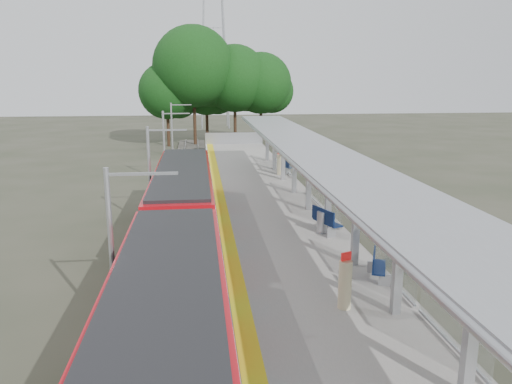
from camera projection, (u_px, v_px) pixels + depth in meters
The scene contains 15 objects.
trackbed at pixel (186, 219), 27.91m from camera, with size 3.00×70.00×0.24m, color #59544C.
platform at pixel (266, 210), 28.33m from camera, with size 6.00×50.00×1.00m, color gray.
tactile_strip at pixel (221, 202), 27.92m from camera, with size 0.60×50.00×0.02m, color gold.
end_fence at pixel (234, 138), 52.23m from camera, with size 6.00×0.10×1.20m, color #9EA0A5.
train at pixel (178, 248), 17.34m from camera, with size 2.74×27.60×3.62m.
canopy at pixel (310, 155), 23.98m from camera, with size 3.27×38.00×3.66m.
pylon at pixel (213, 1), 75.34m from camera, with size 8.00×4.00×38.00m, color #9EA0A5, non-canonical shape.
tree_cluster at pixel (213, 78), 57.70m from camera, with size 17.80×11.86×13.59m.
catenary_masts at pixel (151, 174), 26.12m from camera, with size 2.08×48.16×5.40m.
bench_near at pixel (377, 265), 17.23m from camera, with size 0.97×1.53×1.00m.
bench_mid at pixel (326, 220), 22.38m from camera, with size 1.08×1.72×1.13m.
bench_far at pixel (286, 165), 36.57m from camera, with size 0.96×1.57×1.03m.
info_pillar_near at pixel (345, 284), 15.04m from camera, with size 0.40×0.40×1.79m.
info_pillar_far at pixel (280, 164), 35.77m from camera, with size 0.39×0.39×1.74m.
litter_bin at pixel (322, 222), 22.47m from camera, with size 0.48×0.48×0.98m, color #9EA0A5.
Camera 1 is at (-3.70, -7.12, 7.88)m, focal length 35.00 mm.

